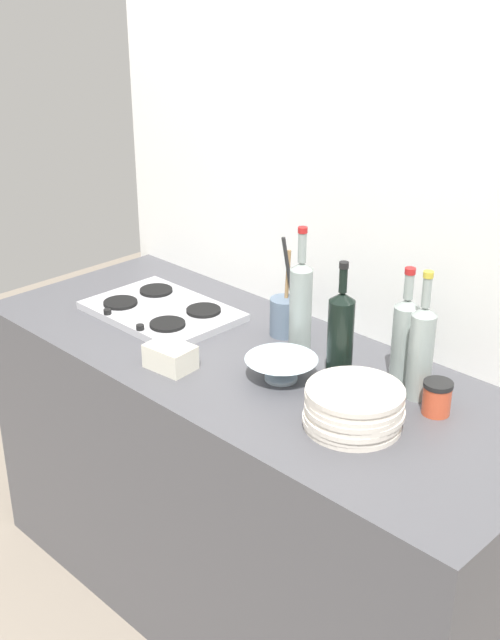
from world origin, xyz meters
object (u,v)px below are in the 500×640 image
object	(u,v)px
wine_bottle_mid_right	(404,337)
wine_bottle_rightmost	(301,304)
utensil_crock	(285,314)
mixing_bowl	(281,368)
condiment_jar_front	(437,398)
wine_bottle_mid_left	(421,350)
wine_bottle_leftmost	(340,339)
butter_dish	(170,357)
plate_stack	(354,408)
stovetop_hob	(162,311)

from	to	relation	value
wine_bottle_mid_right	wine_bottle_rightmost	size ratio (longest dim) A/B	0.86
wine_bottle_rightmost	utensil_crock	size ratio (longest dim) A/B	1.19
wine_bottle_rightmost	mixing_bowl	xyz separation A→B (m)	(0.08, -0.17, -0.11)
condiment_jar_front	wine_bottle_mid_left	bearing A→B (deg)	155.97
wine_bottle_rightmost	mixing_bowl	bearing A→B (deg)	-63.97
wine_bottle_mid_left	utensil_crock	world-z (taller)	wine_bottle_mid_left
wine_bottle_leftmost	wine_bottle_mid_left	size ratio (longest dim) A/B	1.01
wine_bottle_mid_right	utensil_crock	distance (m)	0.43
wine_bottle_mid_left	wine_bottle_mid_right	distance (m)	0.10
butter_dish	condiment_jar_front	world-z (taller)	condiment_jar_front
wine_bottle_leftmost	wine_bottle_mid_right	xyz separation A→B (m)	(0.10, 0.15, -0.01)
plate_stack	utensil_crock	distance (m)	0.55
stovetop_hob	wine_bottle_mid_left	distance (m)	0.90
stovetop_hob	utensil_crock	xyz separation A→B (m)	(0.38, 0.17, 0.05)
wine_bottle_leftmost	butter_dish	world-z (taller)	wine_bottle_leftmost
plate_stack	wine_bottle_rightmost	xyz separation A→B (m)	(-0.37, 0.22, 0.09)
stovetop_hob	utensil_crock	world-z (taller)	utensil_crock
wine_bottle_leftmost	condiment_jar_front	bearing A→B (deg)	14.81
wine_bottle_mid_left	utensil_crock	bearing A→B (deg)	175.68
utensil_crock	mixing_bowl	bearing A→B (deg)	-49.17
wine_bottle_leftmost	mixing_bowl	size ratio (longest dim) A/B	1.78
stovetop_hob	wine_bottle_mid_right	xyz separation A→B (m)	(0.80, 0.18, 0.11)
stovetop_hob	utensil_crock	bearing A→B (deg)	24.13
wine_bottle_mid_right	condiment_jar_front	bearing A→B (deg)	-27.08
butter_dish	wine_bottle_leftmost	bearing A→B (deg)	31.14
stovetop_hob	condiment_jar_front	distance (m)	0.97
wine_bottle_mid_right	mixing_bowl	xyz separation A→B (m)	(-0.23, -0.23, -0.09)
plate_stack	wine_bottle_mid_left	xyz separation A→B (m)	(0.03, 0.23, 0.08)
mixing_bowl	butter_dish	bearing A→B (deg)	-147.48
stovetop_hob	wine_bottle_mid_right	bearing A→B (deg)	12.65
wine_bottle_mid_right	stovetop_hob	bearing A→B (deg)	-167.35
plate_stack	wine_bottle_mid_right	world-z (taller)	wine_bottle_mid_right
stovetop_hob	condiment_jar_front	world-z (taller)	condiment_jar_front
butter_dish	utensil_crock	bearing A→B (deg)	78.82
wine_bottle_rightmost	utensil_crock	world-z (taller)	wine_bottle_rightmost
wine_bottle_rightmost	plate_stack	bearing A→B (deg)	-30.73
wine_bottle_leftmost	condiment_jar_front	world-z (taller)	wine_bottle_leftmost
wine_bottle_mid_right	mixing_bowl	distance (m)	0.34
mixing_bowl	condiment_jar_front	world-z (taller)	condiment_jar_front
condiment_jar_front	wine_bottle_leftmost	bearing A→B (deg)	-165.19
stovetop_hob	butter_dish	distance (m)	0.37
mixing_bowl	utensil_crock	bearing A→B (deg)	130.83
butter_dish	mixing_bowl	bearing A→B (deg)	32.52
stovetop_hob	butter_dish	xyz separation A→B (m)	(0.30, -0.22, 0.02)
wine_bottle_leftmost	wine_bottle_rightmost	distance (m)	0.24
wine_bottle_mid_left	condiment_jar_front	size ratio (longest dim) A/B	3.97
butter_dish	condiment_jar_front	distance (m)	0.73
wine_bottle_leftmost	plate_stack	bearing A→B (deg)	-40.28
wine_bottle_leftmost	wine_bottle_mid_right	size ratio (longest dim) A/B	1.10
utensil_crock	wine_bottle_mid_left	bearing A→B (deg)	-4.32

